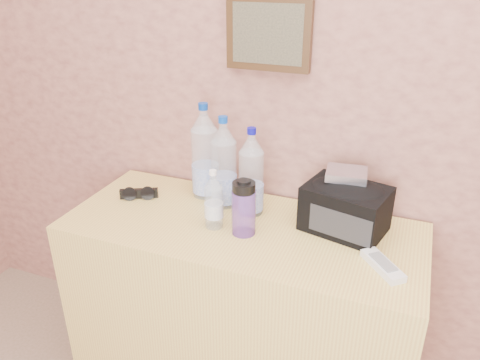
{
  "coord_description": "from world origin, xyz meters",
  "views": [
    {
      "loc": [
        0.07,
        0.4,
        1.63
      ],
      "look_at": [
        -0.44,
        1.71,
        0.96
      ],
      "focal_mm": 35.0,
      "sensor_mm": 36.0,
      "label": 1
    }
  ],
  "objects_px": {
    "foil_packet": "(347,174)",
    "pet_large_a": "(224,167)",
    "sunglasses": "(139,193)",
    "toiletry_bag": "(346,206)",
    "ac_remote": "(383,265)",
    "dresser": "(241,313)",
    "pet_small": "(214,202)",
    "pet_large_c": "(251,176)",
    "nalgene_bottle": "(244,207)",
    "pet_large_b": "(205,156)"
  },
  "relations": [
    {
      "from": "sunglasses",
      "to": "ac_remote",
      "type": "distance_m",
      "value": 0.94
    },
    {
      "from": "pet_small",
      "to": "foil_packet",
      "type": "distance_m",
      "value": 0.46
    },
    {
      "from": "pet_small",
      "to": "ac_remote",
      "type": "distance_m",
      "value": 0.58
    },
    {
      "from": "dresser",
      "to": "pet_large_b",
      "type": "bearing_deg",
      "value": 141.43
    },
    {
      "from": "nalgene_bottle",
      "to": "toiletry_bag",
      "type": "height_order",
      "value": "nalgene_bottle"
    },
    {
      "from": "pet_large_b",
      "to": "sunglasses",
      "type": "relative_size",
      "value": 2.53
    },
    {
      "from": "pet_large_a",
      "to": "nalgene_bottle",
      "type": "relative_size",
      "value": 1.75
    },
    {
      "from": "dresser",
      "to": "nalgene_bottle",
      "type": "height_order",
      "value": "nalgene_bottle"
    },
    {
      "from": "pet_large_c",
      "to": "pet_large_b",
      "type": "bearing_deg",
      "value": 162.4
    },
    {
      "from": "foil_packet",
      "to": "pet_large_a",
      "type": "bearing_deg",
      "value": -178.73
    },
    {
      "from": "ac_remote",
      "to": "pet_large_c",
      "type": "bearing_deg",
      "value": -151.01
    },
    {
      "from": "pet_small",
      "to": "nalgene_bottle",
      "type": "distance_m",
      "value": 0.11
    },
    {
      "from": "foil_packet",
      "to": "dresser",
      "type": "bearing_deg",
      "value": -157.46
    },
    {
      "from": "pet_large_a",
      "to": "ac_remote",
      "type": "xyz_separation_m",
      "value": [
        0.61,
        -0.2,
        -0.14
      ]
    },
    {
      "from": "nalgene_bottle",
      "to": "ac_remote",
      "type": "bearing_deg",
      "value": -4.67
    },
    {
      "from": "foil_packet",
      "to": "pet_large_c",
      "type": "bearing_deg",
      "value": -174.56
    },
    {
      "from": "sunglasses",
      "to": "toiletry_bag",
      "type": "distance_m",
      "value": 0.79
    },
    {
      "from": "pet_large_a",
      "to": "toiletry_bag",
      "type": "relative_size",
      "value": 1.3
    },
    {
      "from": "dresser",
      "to": "pet_large_a",
      "type": "height_order",
      "value": "pet_large_a"
    },
    {
      "from": "nalgene_bottle",
      "to": "pet_large_b",
      "type": "bearing_deg",
      "value": 138.7
    },
    {
      "from": "dresser",
      "to": "pet_small",
      "type": "relative_size",
      "value": 5.86
    },
    {
      "from": "ac_remote",
      "to": "foil_packet",
      "type": "distance_m",
      "value": 0.33
    },
    {
      "from": "pet_large_c",
      "to": "foil_packet",
      "type": "distance_m",
      "value": 0.33
    },
    {
      "from": "dresser",
      "to": "pet_large_c",
      "type": "xyz_separation_m",
      "value": [
        -0.0,
        0.1,
        0.54
      ]
    },
    {
      "from": "pet_large_a",
      "to": "nalgene_bottle",
      "type": "distance_m",
      "value": 0.23
    },
    {
      "from": "dresser",
      "to": "pet_large_a",
      "type": "relative_size",
      "value": 3.62
    },
    {
      "from": "pet_large_a",
      "to": "ac_remote",
      "type": "distance_m",
      "value": 0.66
    },
    {
      "from": "pet_large_c",
      "to": "sunglasses",
      "type": "height_order",
      "value": "pet_large_c"
    },
    {
      "from": "toiletry_bag",
      "to": "ac_remote",
      "type": "bearing_deg",
      "value": -37.53
    },
    {
      "from": "sunglasses",
      "to": "ac_remote",
      "type": "height_order",
      "value": "sunglasses"
    },
    {
      "from": "pet_large_c",
      "to": "nalgene_bottle",
      "type": "relative_size",
      "value": 1.65
    },
    {
      "from": "pet_large_b",
      "to": "sunglasses",
      "type": "distance_m",
      "value": 0.3
    },
    {
      "from": "dresser",
      "to": "toiletry_bag",
      "type": "xyz_separation_m",
      "value": [
        0.34,
        0.11,
        0.48
      ]
    },
    {
      "from": "dresser",
      "to": "foil_packet",
      "type": "bearing_deg",
      "value": 22.54
    },
    {
      "from": "dresser",
      "to": "pet_small",
      "type": "xyz_separation_m",
      "value": [
        -0.08,
        -0.04,
        0.49
      ]
    },
    {
      "from": "sunglasses",
      "to": "pet_large_a",
      "type": "bearing_deg",
      "value": -13.57
    },
    {
      "from": "pet_small",
      "to": "toiletry_bag",
      "type": "relative_size",
      "value": 0.8
    },
    {
      "from": "ac_remote",
      "to": "toiletry_bag",
      "type": "distance_m",
      "value": 0.25
    },
    {
      "from": "pet_large_b",
      "to": "pet_small",
      "type": "xyz_separation_m",
      "value": [
        0.13,
        -0.21,
        -0.07
      ]
    },
    {
      "from": "pet_small",
      "to": "nalgene_bottle",
      "type": "relative_size",
      "value": 1.08
    },
    {
      "from": "pet_large_b",
      "to": "toiletry_bag",
      "type": "bearing_deg",
      "value": -6.64
    },
    {
      "from": "dresser",
      "to": "pet_large_a",
      "type": "bearing_deg",
      "value": 133.04
    },
    {
      "from": "pet_large_b",
      "to": "pet_small",
      "type": "bearing_deg",
      "value": -58.1
    },
    {
      "from": "pet_small",
      "to": "pet_large_a",
      "type": "bearing_deg",
      "value": 101.3
    },
    {
      "from": "nalgene_bottle",
      "to": "foil_packet",
      "type": "xyz_separation_m",
      "value": [
        0.3,
        0.18,
        0.1
      ]
    },
    {
      "from": "toiletry_bag",
      "to": "sunglasses",
      "type": "bearing_deg",
      "value": -162.34
    },
    {
      "from": "pet_large_b",
      "to": "foil_packet",
      "type": "height_order",
      "value": "pet_large_b"
    },
    {
      "from": "sunglasses",
      "to": "pet_small",
      "type": "bearing_deg",
      "value": -40.42
    },
    {
      "from": "nalgene_bottle",
      "to": "pet_large_a",
      "type": "bearing_deg",
      "value": 130.81
    },
    {
      "from": "pet_large_b",
      "to": "pet_large_c",
      "type": "height_order",
      "value": "pet_large_b"
    }
  ]
}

